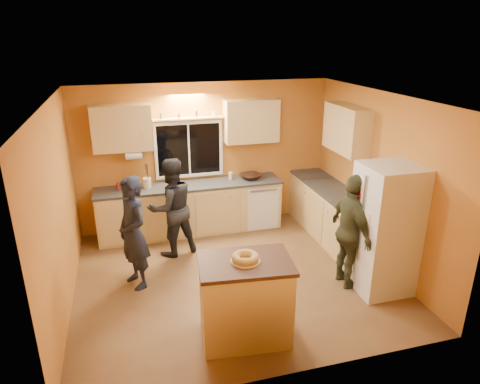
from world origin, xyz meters
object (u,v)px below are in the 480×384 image
object	(u,v)px
island	(245,299)
person_center	(172,207)
person_left	(133,233)
person_right	(351,232)
refrigerator	(385,230)

from	to	relation	value
island	person_center	size ratio (longest dim) A/B	0.70
person_left	person_right	xyz separation A→B (m)	(2.88, -0.79, 0.01)
island	person_right	distance (m)	1.87
refrigerator	person_left	distance (m)	3.42
island	person_right	world-z (taller)	person_right
refrigerator	person_center	distance (m)	3.20
person_center	person_right	world-z (taller)	person_right
island	person_left	xyz separation A→B (m)	(-1.17, 1.48, 0.29)
refrigerator	person_right	world-z (taller)	refrigerator
person_left	person_center	size ratio (longest dim) A/B	1.01
person_left	person_center	xyz separation A→B (m)	(0.62, 0.80, -0.01)
refrigerator	person_right	bearing A→B (deg)	152.85
island	person_center	xyz separation A→B (m)	(-0.55, 2.28, 0.29)
island	person_center	bearing A→B (deg)	109.75
refrigerator	person_center	bearing A→B (deg)	146.06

